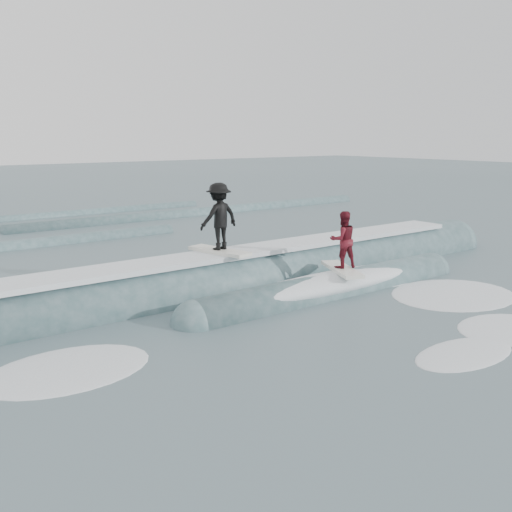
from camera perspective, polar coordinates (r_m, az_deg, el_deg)
ground at (r=13.78m, az=7.88°, el=-6.66°), size 160.00×160.00×0.00m
breaking_wave at (r=16.68m, az=-0.28°, el=-3.07°), size 23.21×3.81×2.06m
surfer_black at (r=16.10m, az=-3.72°, el=3.76°), size 1.27×2.07×1.99m
surfer_red at (r=16.23m, az=8.67°, el=1.26°), size 1.31×2.05×1.71m
whitewater at (r=14.11m, az=10.75°, el=-6.31°), size 15.97×6.87×0.10m
far_swells at (r=28.87m, az=-17.04°, el=2.76°), size 37.61×8.65×0.80m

